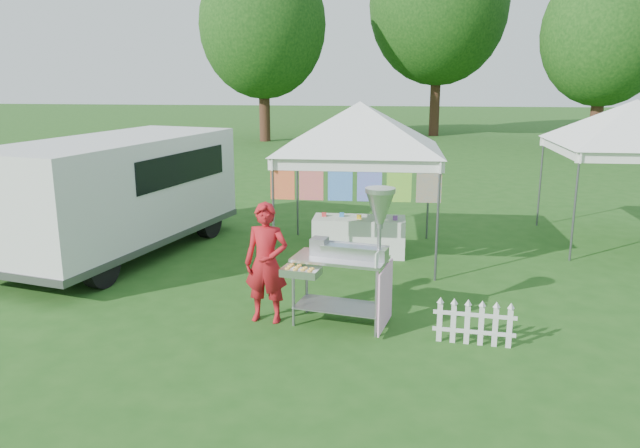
# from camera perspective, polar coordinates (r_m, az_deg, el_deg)

# --- Properties ---
(ground) EXTENTS (120.00, 120.00, 0.00)m
(ground) POSITION_cam_1_polar(r_m,az_deg,el_deg) (9.13, 2.28, -9.04)
(ground) COLOR #1F4E16
(ground) RESTS_ON ground
(canopy_main) EXTENTS (4.24, 4.24, 3.45)m
(canopy_main) POSITION_cam_1_polar(r_m,az_deg,el_deg) (11.92, 3.69, 11.07)
(canopy_main) COLOR #59595E
(canopy_main) RESTS_ON ground
(canopy_right) EXTENTS (4.24, 4.24, 3.45)m
(canopy_right) POSITION_cam_1_polar(r_m,az_deg,el_deg) (14.28, 27.03, 10.08)
(canopy_right) COLOR #59595E
(canopy_right) RESTS_ON ground
(tree_left) EXTENTS (6.40, 6.40, 9.53)m
(tree_left) POSITION_cam_1_polar(r_m,az_deg,el_deg) (33.14, -5.25, 17.64)
(tree_left) COLOR #3A1F15
(tree_left) RESTS_ON ground
(tree_mid) EXTENTS (7.60, 7.60, 11.52)m
(tree_mid) POSITION_cam_1_polar(r_m,az_deg,el_deg) (36.66, 10.83, 19.13)
(tree_mid) COLOR #3A1F15
(tree_mid) RESTS_ON ground
(tree_right) EXTENTS (5.60, 5.60, 8.42)m
(tree_right) POSITION_cam_1_polar(r_m,az_deg,el_deg) (31.86, 24.60, 15.49)
(tree_right) COLOR #3A1F15
(tree_right) RESTS_ON ground
(donut_cart) EXTENTS (1.59, 0.99, 2.01)m
(donut_cart) POSITION_cam_1_polar(r_m,az_deg,el_deg) (8.66, 3.19, -2.03)
(donut_cart) COLOR gray
(donut_cart) RESTS_ON ground
(vendor) EXTENTS (0.68, 0.48, 1.75)m
(vendor) POSITION_cam_1_polar(r_m,az_deg,el_deg) (8.97, -4.93, -3.57)
(vendor) COLOR #A7141B
(vendor) RESTS_ON ground
(cargo_van) EXTENTS (3.51, 5.92, 2.30)m
(cargo_van) POSITION_cam_1_polar(r_m,az_deg,el_deg) (12.90, -17.65, 2.84)
(cargo_van) COLOR silver
(cargo_van) RESTS_ON ground
(picket_fence) EXTENTS (1.08, 0.15, 0.56)m
(picket_fence) POSITION_cam_1_polar(r_m,az_deg,el_deg) (8.59, 13.91, -8.90)
(picket_fence) COLOR silver
(picket_fence) RESTS_ON ground
(display_table) EXTENTS (1.80, 0.70, 0.75)m
(display_table) POSITION_cam_1_polar(r_m,az_deg,el_deg) (12.34, 3.59, -1.12)
(display_table) COLOR white
(display_table) RESTS_ON ground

